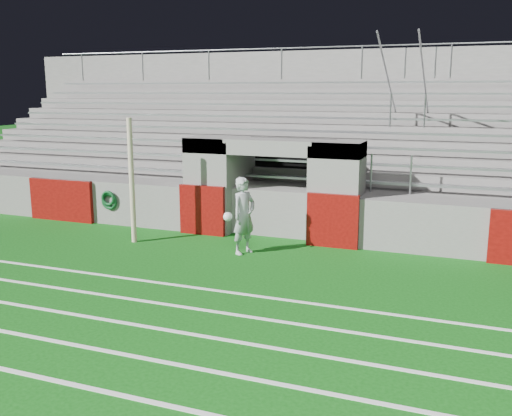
% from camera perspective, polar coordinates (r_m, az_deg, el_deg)
% --- Properties ---
extents(ground, '(90.00, 90.00, 0.00)m').
position_cam_1_polar(ground, '(12.33, -3.90, -6.53)').
color(ground, '#0C4D0F').
rests_on(ground, ground).
extents(field_post, '(0.13, 0.13, 3.19)m').
position_cam_1_polar(field_post, '(14.80, -12.32, 2.64)').
color(field_post, beige).
rests_on(field_post, ground).
extents(field_markings, '(28.00, 8.09, 0.01)m').
position_cam_1_polar(field_markings, '(8.42, -18.98, -16.11)').
color(field_markings, white).
rests_on(field_markings, ground).
extents(stadium_structure, '(26.00, 8.48, 5.42)m').
position_cam_1_polar(stadium_structure, '(19.38, 6.04, 4.62)').
color(stadium_structure, slate).
rests_on(stadium_structure, ground).
extents(goalkeeper_with_ball, '(0.77, 0.79, 1.85)m').
position_cam_1_polar(goalkeeper_with_ball, '(13.56, -1.24, -0.78)').
color(goalkeeper_with_ball, '#9FA5A8').
rests_on(goalkeeper_with_ball, ground).
extents(hose_coil, '(0.52, 0.14, 0.57)m').
position_cam_1_polar(hose_coil, '(16.98, -14.51, 0.79)').
color(hose_coil, '#0D411D').
rests_on(hose_coil, ground).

